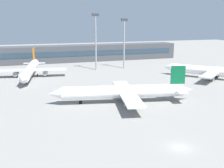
# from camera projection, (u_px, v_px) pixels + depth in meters

# --- Properties ---
(ground_plane) EXTENTS (400.00, 400.00, 0.00)m
(ground_plane) POSITION_uv_depth(u_px,v_px,m) (111.00, 93.00, 86.78)
(ground_plane) COLOR gray
(terminal_building) EXTENTS (125.16, 12.13, 9.00)m
(terminal_building) POSITION_uv_depth(u_px,v_px,m) (70.00, 53.00, 153.67)
(terminal_building) COLOR #3F4247
(terminal_building) RESTS_ON ground_plane
(airplane_near) EXTENTS (40.54, 28.63, 10.09)m
(airplane_near) POSITION_uv_depth(u_px,v_px,m) (122.00, 92.00, 76.46)
(airplane_near) COLOR white
(airplane_near) RESTS_ON ground_plane
(airplane_mid) EXTENTS (27.86, 32.47, 9.78)m
(airplane_mid) POSITION_uv_depth(u_px,v_px,m) (211.00, 71.00, 108.18)
(airplane_mid) COLOR white
(airplane_mid) RESTS_ON ground_plane
(airplane_far) EXTENTS (29.36, 41.71, 10.34)m
(airplane_far) POSITION_uv_depth(u_px,v_px,m) (30.00, 70.00, 110.30)
(airplane_far) COLOR white
(airplane_far) RESTS_ON ground_plane
(floodlight_tower_west) EXTENTS (3.20, 0.80, 25.53)m
(floodlight_tower_west) POSITION_uv_depth(u_px,v_px,m) (96.00, 38.00, 125.52)
(floodlight_tower_west) COLOR gray
(floodlight_tower_west) RESTS_ON ground_plane
(floodlight_tower_east) EXTENTS (3.20, 0.80, 23.35)m
(floodlight_tower_east) POSITION_uv_depth(u_px,v_px,m) (124.00, 40.00, 129.82)
(floodlight_tower_east) COLOR gray
(floodlight_tower_east) RESTS_ON ground_plane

